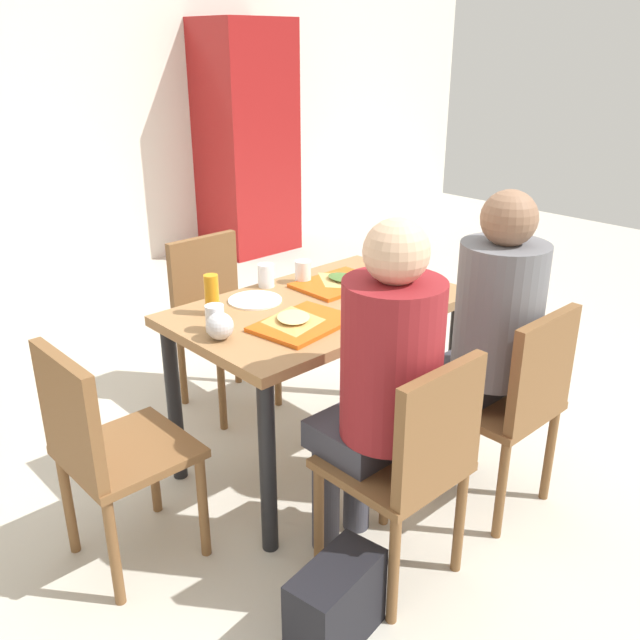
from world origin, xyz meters
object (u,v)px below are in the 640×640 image
plastic_cup_a (266,275)px  plastic_cup_b (382,310)px  plastic_cup_d (303,272)px  condiment_bottle (212,295)px  paper_plate_center (255,300)px  paper_plate_near_edge (386,305)px  chair_near_left (412,459)px  handbag (336,604)px  drink_fridge (246,140)px  chair_left_end (103,445)px  tray_red_far (338,283)px  main_table (320,327)px  pizza_slice_a (293,319)px  person_in_brown_jacket (489,326)px  soda_can (399,262)px  chair_near_right (515,397)px  pizza_slice_b (344,279)px  plastic_cup_c (215,318)px  chair_far_side (217,310)px  person_in_red (382,375)px  foil_bundle (220,326)px  tray_red_near (303,324)px

plastic_cup_a → plastic_cup_b: 0.62m
plastic_cup_d → condiment_bottle: (-0.50, -0.04, 0.03)m
plastic_cup_b → paper_plate_center: bearing=112.2°
paper_plate_near_edge → plastic_cup_b: bearing=-143.6°
chair_near_left → paper_plate_near_edge: (0.47, 0.55, 0.25)m
handbag → drink_fridge: (2.45, 3.61, 0.81)m
plastic_cup_b → condiment_bottle: bearing=129.2°
plastic_cup_b → condiment_bottle: (-0.41, 0.51, 0.03)m
plastic_cup_b → paper_plate_near_edge: bearing=36.4°
chair_left_end → tray_red_far: bearing=5.3°
main_table → pizza_slice_a: bearing=-156.8°
main_table → paper_plate_center: paper_plate_center is taller
person_in_brown_jacket → plastic_cup_b: person_in_brown_jacket is taller
plastic_cup_b → plastic_cup_d: size_ratio=1.00×
paper_plate_near_edge → handbag: bearing=-145.6°
chair_near_left → paper_plate_center: 0.99m
tray_red_far → paper_plate_center: tray_red_far is taller
plastic_cup_b → plastic_cup_d: 0.55m
pizza_slice_a → condiment_bottle: bearing=118.0°
soda_can → chair_left_end: bearing=-179.3°
chair_near_right → pizza_slice_b: size_ratio=3.59×
paper_plate_near_edge → soda_can: (0.33, 0.22, 0.06)m
plastic_cup_c → chair_left_end: bearing=-173.8°
condiment_bottle → pizza_slice_b: bearing=-9.3°
chair_far_side → drink_fridge: (1.81, 2.10, 0.46)m
drink_fridge → person_in_brown_jacket: bearing=-113.6°
plastic_cup_c → handbag: size_ratio=0.31×
person_in_red → foil_bundle: bearing=109.4°
tray_red_near → soda_can: bearing=11.6°
plastic_cup_c → soda_can: (0.98, -0.04, 0.01)m
chair_left_end → foil_bundle: size_ratio=8.43×
tray_red_near → soda_can: (0.71, 0.15, 0.05)m
plastic_cup_c → handbag: plastic_cup_c is taller
chair_near_left → plastic_cup_d: 1.11m
soda_can → drink_fridge: (1.30, 2.83, 0.15)m
chair_left_end → plastic_cup_b: bearing=-17.1°
main_table → plastic_cup_b: size_ratio=11.85×
chair_left_end → condiment_bottle: size_ratio=5.27×
chair_near_right → handbag: bearing=-179.0°
chair_near_right → plastic_cup_d: 1.04m
condiment_bottle → foil_bundle: condiment_bottle is taller
condiment_bottle → foil_bundle: size_ratio=1.60×
plastic_cup_a → pizza_slice_b: bearing=-38.5°
paper_plate_center → handbag: size_ratio=0.69×
paper_plate_near_edge → tray_red_near: bearing=169.3°
paper_plate_near_edge → soda_can: 0.40m
chair_left_end → condiment_bottle: condiment_bottle is taller
chair_near_right → tray_red_far: (-0.09, 0.86, 0.25)m
plastic_cup_b → foil_bundle: bearing=151.4°
person_in_brown_jacket → pizza_slice_a: person_in_brown_jacket is taller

